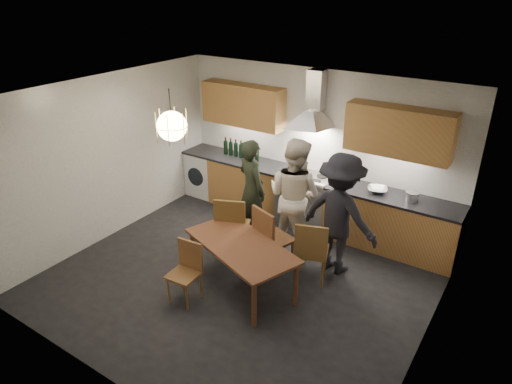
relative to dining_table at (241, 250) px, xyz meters
The scene contains 17 objects.
ground 0.64m from the dining_table, 131.59° to the left, with size 5.00×5.00×0.00m, color black.
room_shell 1.12m from the dining_table, 131.59° to the left, with size 5.02×4.52×2.61m.
counter_run 2.11m from the dining_table, 92.97° to the left, with size 5.00×0.62×0.90m.
range_stove 2.10m from the dining_table, 93.63° to the left, with size 0.90×0.60×0.92m.
wall_fixtures 2.56m from the dining_table, 93.43° to the left, with size 4.30×0.54×1.10m.
pendant_lamp 1.88m from the dining_table, behind, with size 0.43×0.43×0.70m.
dining_table is the anchor object (origin of this frame).
chair_back_left 0.76m from the dining_table, 136.03° to the left, with size 0.60×0.60×1.01m.
chair_back_mid 0.54m from the dining_table, 78.70° to the left, with size 0.59×0.59×1.02m.
chair_back_right 0.95m from the dining_table, 38.88° to the left, with size 0.56×0.56×0.96m.
chair_front 0.75m from the dining_table, 129.15° to the right, with size 0.40×0.40×0.82m.
person_left 1.43m from the dining_table, 118.17° to the left, with size 0.60×0.40×1.66m, color black.
person_mid 1.31m from the dining_table, 86.30° to the left, with size 0.88×0.69×1.81m, color beige.
person_right 1.47m from the dining_table, 51.77° to the left, with size 1.15×0.66×1.78m, color black.
mixing_bowl 2.38m from the dining_table, 62.89° to the left, with size 0.30×0.30×0.07m, color silver.
stock_pot 2.66m from the dining_table, 52.63° to the left, with size 0.19×0.19×0.13m, color silver.
wine_bottles 2.68m from the dining_table, 125.05° to the left, with size 0.77×0.08×0.32m.
Camera 1 is at (3.13, -4.34, 3.88)m, focal length 32.00 mm.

